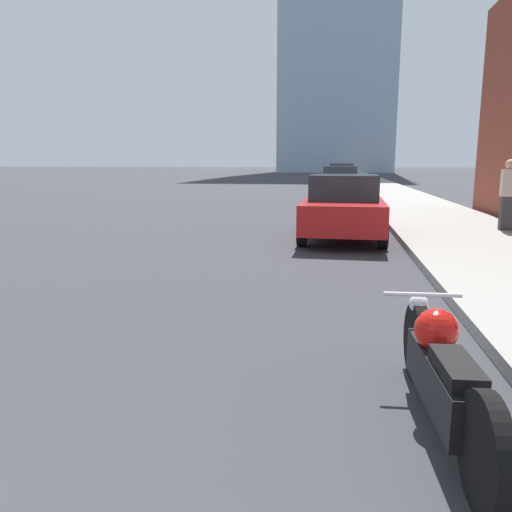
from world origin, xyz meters
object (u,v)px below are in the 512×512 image
(parked_car_green, at_px, (338,173))
(pedestrian, at_px, (508,194))
(motorcycle, at_px, (442,372))
(parked_car_white, at_px, (342,177))
(parked_car_silver, at_px, (341,183))
(parked_car_red, at_px, (343,206))

(parked_car_green, distance_m, pedestrian, 33.75)
(motorcycle, xyz_separation_m, parked_car_white, (-0.38, 31.25, 0.46))
(parked_car_silver, xyz_separation_m, pedestrian, (3.98, -11.17, 0.22))
(parked_car_green, xyz_separation_m, pedestrian, (4.08, -33.50, 0.22))
(parked_car_red, distance_m, parked_car_green, 34.51)
(parked_car_silver, xyz_separation_m, parked_car_green, (-0.10, 22.34, 0.01))
(parked_car_white, distance_m, pedestrian, 21.77)
(parked_car_red, distance_m, parked_car_white, 22.44)
(parked_car_red, bearing_deg, parked_car_silver, 91.31)
(parked_car_silver, xyz_separation_m, parked_car_white, (0.15, 10.27, 0.03))
(motorcycle, xyz_separation_m, parked_car_green, (-0.62, 43.32, 0.44))
(parked_car_white, height_order, parked_car_green, parked_car_white)
(parked_car_white, bearing_deg, parked_car_silver, -91.44)
(parked_car_silver, distance_m, parked_car_white, 10.27)
(parked_car_silver, bearing_deg, pedestrian, -67.36)
(parked_car_silver, bearing_deg, parked_car_green, 93.27)
(motorcycle, distance_m, parked_car_white, 31.25)
(motorcycle, xyz_separation_m, pedestrian, (3.45, 9.81, 0.66))
(parked_car_white, bearing_deg, motorcycle, -89.90)
(parked_car_red, relative_size, pedestrian, 2.55)
(motorcycle, bearing_deg, parked_car_white, 87.60)
(parked_car_silver, relative_size, parked_car_white, 0.98)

